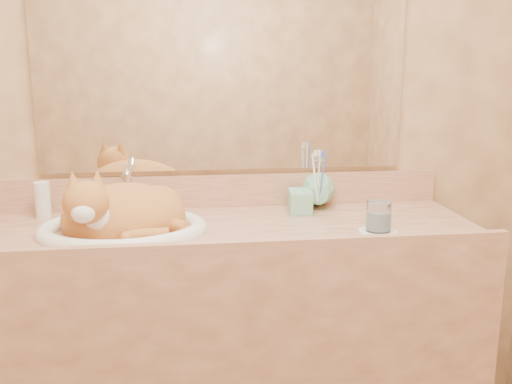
{
  "coord_description": "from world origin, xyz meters",
  "views": [
    {
      "loc": [
        -0.15,
        -1.05,
        1.36
      ],
      "look_at": [
        0.08,
        0.7,
        0.96
      ],
      "focal_mm": 40.0,
      "sensor_mm": 36.0,
      "label": 1
    }
  ],
  "objects": [
    {
      "name": "wall_back",
      "position": [
        0.0,
        1.0,
        1.25
      ],
      "size": [
        2.4,
        0.02,
        2.5
      ],
      "primitive_type": "cube",
      "color": "#9B6E46",
      "rests_on": "ground"
    },
    {
      "name": "vanity_counter",
      "position": [
        0.0,
        0.72,
        0.42
      ],
      "size": [
        1.6,
        0.55,
        0.85
      ],
      "primitive_type": null,
      "color": "#975D44",
      "rests_on": "floor"
    },
    {
      "name": "mirror",
      "position": [
        0.0,
        0.99,
        1.39
      ],
      "size": [
        1.3,
        0.02,
        0.8
      ],
      "primitive_type": "cube",
      "color": "white",
      "rests_on": "wall_back"
    },
    {
      "name": "sink_basin",
      "position": [
        -0.34,
        0.7,
        0.93
      ],
      "size": [
        0.6,
        0.54,
        0.16
      ],
      "primitive_type": null,
      "rotation": [
        0.0,
        0.0,
        -0.25
      ],
      "color": "white",
      "rests_on": "vanity_counter"
    },
    {
      "name": "faucet",
      "position": [
        -0.34,
        0.9,
        0.93
      ],
      "size": [
        0.07,
        0.12,
        0.17
      ],
      "primitive_type": null,
      "rotation": [
        0.0,
        0.0,
        0.27
      ],
      "color": "white",
      "rests_on": "vanity_counter"
    },
    {
      "name": "cat",
      "position": [
        -0.35,
        0.72,
        0.91
      ],
      "size": [
        0.44,
        0.38,
        0.22
      ],
      "primitive_type": null,
      "rotation": [
        0.0,
        0.0,
        0.15
      ],
      "color": "#B06428",
      "rests_on": "sink_basin"
    },
    {
      "name": "soap_dispenser",
      "position": [
        0.25,
        0.81,
        0.94
      ],
      "size": [
        0.09,
        0.09,
        0.17
      ],
      "primitive_type": "imported",
      "rotation": [
        0.0,
        0.0,
        -0.1
      ],
      "color": "#7CC7A1",
      "rests_on": "vanity_counter"
    },
    {
      "name": "toothbrush_cup",
      "position": [
        0.32,
        0.87,
        0.91
      ],
      "size": [
        0.15,
        0.15,
        0.11
      ],
      "primitive_type": "imported",
      "rotation": [
        0.0,
        0.0,
        -0.23
      ],
      "color": "#7CC7A1",
      "rests_on": "vanity_counter"
    },
    {
      "name": "toothbrushes",
      "position": [
        0.32,
        0.87,
        0.98
      ],
      "size": [
        0.04,
        0.04,
        0.22
      ],
      "primitive_type": null,
      "color": "white",
      "rests_on": "toothbrush_cup"
    },
    {
      "name": "saucer",
      "position": [
        0.44,
        0.58,
        0.85
      ],
      "size": [
        0.12,
        0.12,
        0.01
      ],
      "primitive_type": "cylinder",
      "color": "white",
      "rests_on": "vanity_counter"
    },
    {
      "name": "water_glass",
      "position": [
        0.44,
        0.58,
        0.91
      ],
      "size": [
        0.08,
        0.08,
        0.09
      ],
      "primitive_type": "cylinder",
      "color": "white",
      "rests_on": "saucer"
    },
    {
      "name": "lotion_bottle",
      "position": [
        -0.63,
        0.91,
        0.91
      ],
      "size": [
        0.05,
        0.05,
        0.12
      ],
      "primitive_type": "cylinder",
      "color": "white",
      "rests_on": "vanity_counter"
    }
  ]
}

